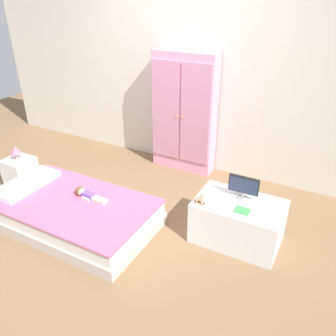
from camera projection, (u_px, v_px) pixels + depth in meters
The scene contains 12 objects.
ground_plane at pixel (123, 219), 3.71m from camera, with size 10.00×10.00×0.02m, color brown.
back_wall at pixel (188, 66), 4.30m from camera, with size 6.40×0.05×2.70m, color silver.
bed at pixel (74, 213), 3.57m from camera, with size 1.70×0.98×0.28m.
pillow at pixel (27, 183), 3.76m from camera, with size 0.32×0.71×0.06m, color silver.
doll at pixel (85, 194), 3.56m from camera, with size 0.39×0.13×0.10m.
nightstand at pixel (21, 173), 4.23m from camera, with size 0.32×0.32×0.38m, color white.
table_lamp at pixel (16, 150), 4.08m from camera, with size 0.13×0.13×0.17m.
wardrobe at pixel (184, 113), 4.41m from camera, with size 0.83×0.28×1.56m.
tv_stand at pixel (238, 221), 3.31m from camera, with size 0.83×0.54×0.43m, color white.
tv_monitor at pixel (244, 186), 3.21m from camera, with size 0.29×0.10×0.23m.
rocking_horse_toy at pixel (201, 198), 3.17m from camera, with size 0.10×0.04×0.12m.
book_green at pixel (242, 211), 3.08m from camera, with size 0.13×0.11×0.01m, color #429E51.
Camera 1 is at (1.86, -2.42, 2.23)m, focal length 36.37 mm.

